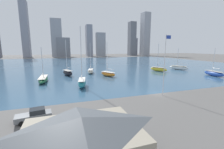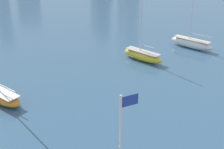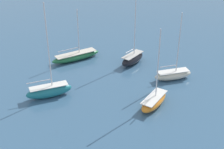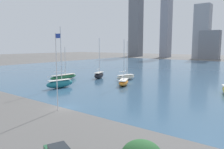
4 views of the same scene
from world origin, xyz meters
name	(u,v)px [view 3 (image 3 of 4)]	position (x,y,z in m)	size (l,w,h in m)	color
sailboat_black	(133,59)	(-17.91, 29.81, 1.10)	(4.33, 6.79, 12.99)	black
sailboat_orange	(154,101)	(-4.07, 23.93, 0.90)	(5.02, 7.21, 12.26)	orange
sailboat_teal	(49,91)	(-15.04, 11.39, 1.15)	(3.21, 7.58, 15.34)	#1E757F
sailboat_cream	(173,75)	(-8.90, 32.15, 0.93)	(3.95, 7.24, 12.09)	beige
sailboat_green	(76,56)	(-25.32, 21.24, 0.82)	(2.49, 10.22, 10.30)	#236B3D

